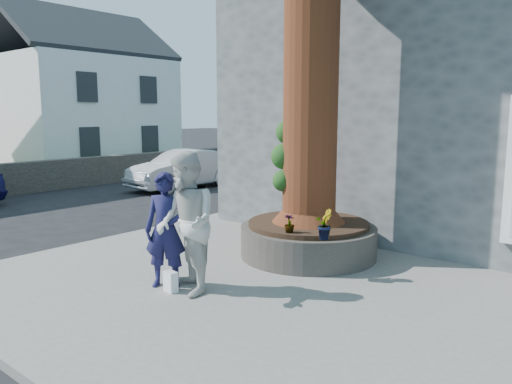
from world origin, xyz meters
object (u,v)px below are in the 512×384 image
Objects in this scene: woman at (186,223)px; car_silver at (183,169)px; planter at (308,239)px; man at (166,230)px.

woman reaches higher than car_silver.
car_silver reaches higher than planter.
man reaches higher than car_silver.
woman is at bearing -95.97° from planter.
man is at bearing -152.44° from woman.
planter is at bearing 43.64° from man.
planter is at bearing -25.90° from car_silver.
man is 0.41× the size of car_silver.
woman is at bearing -29.18° from man.
man reaches higher than planter.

